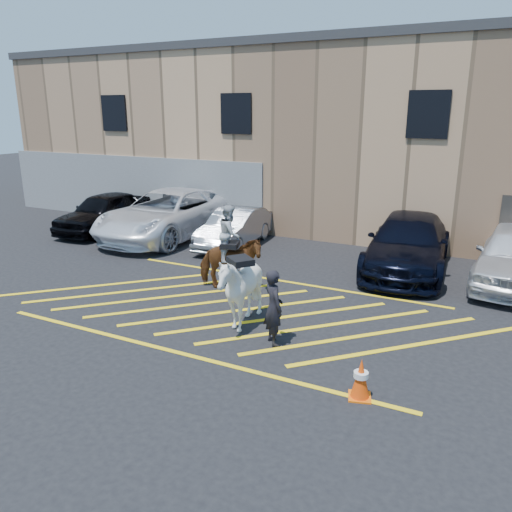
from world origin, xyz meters
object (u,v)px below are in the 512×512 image
at_px(handler, 274,307).
at_px(traffic_cone, 361,379).
at_px(car_silver_sedan, 235,228).
at_px(car_black_suv, 105,212).
at_px(car_white_pickup, 169,214).
at_px(saddled_white, 241,290).
at_px(car_blue_suv, 408,243).
at_px(mounted_bay, 230,256).

distance_m(handler, traffic_cone, 2.55).
bearing_deg(car_silver_sedan, car_black_suv, 178.91).
bearing_deg(handler, car_white_pickup, 3.11).
relative_size(car_silver_sedan, saddled_white, 1.92).
distance_m(car_blue_suv, saddled_white, 6.59).
height_order(mounted_bay, saddled_white, mounted_bay).
bearing_deg(traffic_cone, car_black_suv, 149.37).
relative_size(car_white_pickup, handler, 4.00).
bearing_deg(car_black_suv, car_white_pickup, 4.14).
relative_size(car_white_pickup, saddled_white, 3.05).
xyz_separation_m(car_blue_suv, handler, (-1.55, -6.51, -0.00)).
height_order(handler, mounted_bay, mounted_bay).
xyz_separation_m(car_silver_sedan, handler, (4.53, -6.53, 0.14)).
relative_size(car_white_pickup, traffic_cone, 8.91).
relative_size(car_silver_sedan, mounted_bay, 1.75).
bearing_deg(car_blue_suv, saddled_white, -117.16).
bearing_deg(car_blue_suv, car_white_pickup, 175.39).
bearing_deg(handler, mounted_bay, -1.09).
relative_size(car_white_pickup, car_blue_suv, 1.15).
relative_size(car_silver_sedan, handler, 2.52).
bearing_deg(traffic_cone, car_white_pickup, 141.10).
height_order(car_silver_sedan, saddled_white, saddled_white).
distance_m(saddled_white, traffic_cone, 3.65).
bearing_deg(car_black_suv, traffic_cone, -33.49).
xyz_separation_m(car_white_pickup, car_silver_sedan, (2.91, -0.02, -0.23)).
xyz_separation_m(car_silver_sedan, car_blue_suv, (6.08, -0.02, 0.14)).
distance_m(car_white_pickup, car_silver_sedan, 2.92).
bearing_deg(car_white_pickup, traffic_cone, -38.11).
bearing_deg(mounted_bay, car_black_suv, 154.82).
xyz_separation_m(car_black_suv, traffic_cone, (12.53, -7.42, -0.42)).
distance_m(car_silver_sedan, handler, 7.95).
relative_size(car_black_suv, saddled_white, 2.17).
bearing_deg(car_silver_sedan, car_white_pickup, 175.21).
height_order(car_white_pickup, saddled_white, car_white_pickup).
bearing_deg(car_white_pickup, handler, -40.56).
distance_m(car_silver_sedan, saddled_white, 7.05).
xyz_separation_m(car_white_pickup, traffic_cone, (9.64, -7.78, -0.54)).
height_order(saddled_white, traffic_cone, saddled_white).
height_order(car_white_pickup, car_silver_sedan, car_white_pickup).
bearing_deg(car_white_pickup, car_black_suv, -172.22).
distance_m(car_black_suv, handler, 12.05).
distance_m(mounted_bay, saddled_white, 2.49).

